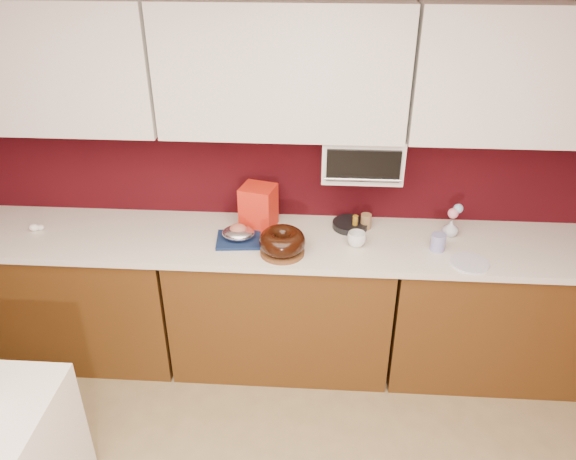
% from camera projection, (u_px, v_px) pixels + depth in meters
% --- Properties ---
extents(wall_back, '(4.00, 0.02, 2.50)m').
position_uv_depth(wall_back, '(285.00, 163.00, 3.38)').
color(wall_back, '#38070C').
rests_on(wall_back, floor).
extents(base_cabinet_left, '(1.31, 0.58, 0.86)m').
position_uv_depth(base_cabinet_left, '(75.00, 295.00, 3.60)').
color(base_cabinet_left, '#533110').
rests_on(base_cabinet_left, floor).
extents(base_cabinet_center, '(1.31, 0.58, 0.86)m').
position_uv_depth(base_cabinet_center, '(281.00, 303.00, 3.52)').
color(base_cabinet_center, '#533110').
rests_on(base_cabinet_center, floor).
extents(base_cabinet_right, '(1.31, 0.58, 0.86)m').
position_uv_depth(base_cabinet_right, '(498.00, 312.00, 3.45)').
color(base_cabinet_right, '#533110').
rests_on(base_cabinet_right, floor).
extents(countertop, '(4.00, 0.62, 0.04)m').
position_uv_depth(countertop, '(281.00, 242.00, 3.30)').
color(countertop, silver).
rests_on(countertop, base_cabinet_center).
extents(upper_cabinet_left, '(1.31, 0.33, 0.70)m').
position_uv_depth(upper_cabinet_left, '(36.00, 66.00, 3.02)').
color(upper_cabinet_left, white).
rests_on(upper_cabinet_left, wall_back).
extents(upper_cabinet_center, '(1.31, 0.33, 0.70)m').
position_uv_depth(upper_cabinet_center, '(282.00, 70.00, 2.94)').
color(upper_cabinet_center, white).
rests_on(upper_cabinet_center, wall_back).
extents(upper_cabinet_right, '(1.31, 0.33, 0.70)m').
position_uv_depth(upper_cabinet_right, '(542.00, 74.00, 2.87)').
color(upper_cabinet_right, white).
rests_on(upper_cabinet_right, wall_back).
extents(toaster_oven, '(0.45, 0.30, 0.25)m').
position_uv_depth(toaster_oven, '(362.00, 155.00, 3.17)').
color(toaster_oven, white).
rests_on(toaster_oven, upper_cabinet_center).
extents(toaster_oven_door, '(0.40, 0.02, 0.18)m').
position_uv_depth(toaster_oven_door, '(363.00, 166.00, 3.03)').
color(toaster_oven_door, black).
rests_on(toaster_oven_door, toaster_oven).
extents(toaster_oven_handle, '(0.42, 0.02, 0.02)m').
position_uv_depth(toaster_oven_handle, '(363.00, 180.00, 3.06)').
color(toaster_oven_handle, silver).
rests_on(toaster_oven_handle, toaster_oven).
extents(cake_base, '(0.33, 0.33, 0.02)m').
position_uv_depth(cake_base, '(282.00, 252.00, 3.15)').
color(cake_base, brown).
rests_on(cake_base, countertop).
extents(bundt_cake, '(0.34, 0.34, 0.11)m').
position_uv_depth(bundt_cake, '(282.00, 241.00, 3.11)').
color(bundt_cake, black).
rests_on(bundt_cake, cake_base).
extents(navy_towel, '(0.27, 0.24, 0.02)m').
position_uv_depth(navy_towel, '(239.00, 240.00, 3.26)').
color(navy_towel, '#132248').
rests_on(navy_towel, countertop).
extents(foil_ham_nest, '(0.22, 0.19, 0.07)m').
position_uv_depth(foil_ham_nest, '(238.00, 233.00, 3.24)').
color(foil_ham_nest, silver).
rests_on(foil_ham_nest, navy_towel).
extents(roasted_ham, '(0.11, 0.09, 0.06)m').
position_uv_depth(roasted_ham, '(238.00, 229.00, 3.23)').
color(roasted_ham, '#B86854').
rests_on(roasted_ham, foil_ham_nest).
extents(pandoro_box, '(0.23, 0.22, 0.26)m').
position_uv_depth(pandoro_box, '(259.00, 207.00, 3.36)').
color(pandoro_box, red).
rests_on(pandoro_box, countertop).
extents(dark_pan, '(0.26, 0.26, 0.04)m').
position_uv_depth(dark_pan, '(350.00, 225.00, 3.40)').
color(dark_pan, black).
rests_on(dark_pan, countertop).
extents(coffee_mug, '(0.12, 0.12, 0.10)m').
position_uv_depth(coffee_mug, '(357.00, 238.00, 3.20)').
color(coffee_mug, white).
rests_on(coffee_mug, countertop).
extents(blue_jar, '(0.09, 0.09, 0.10)m').
position_uv_depth(blue_jar, '(438.00, 242.00, 3.16)').
color(blue_jar, navy).
rests_on(blue_jar, countertop).
extents(flower_vase, '(0.09, 0.09, 0.11)m').
position_uv_depth(flower_vase, '(451.00, 227.00, 3.30)').
color(flower_vase, silver).
rests_on(flower_vase, countertop).
extents(flower_pink, '(0.06, 0.06, 0.06)m').
position_uv_depth(flower_pink, '(453.00, 213.00, 3.25)').
color(flower_pink, pink).
rests_on(flower_pink, flower_vase).
extents(flower_blue, '(0.06, 0.06, 0.06)m').
position_uv_depth(flower_blue, '(458.00, 209.00, 3.26)').
color(flower_blue, '#8FBBE5').
rests_on(flower_blue, flower_vase).
extents(china_plate, '(0.26, 0.26, 0.01)m').
position_uv_depth(china_plate, '(469.00, 263.00, 3.06)').
color(china_plate, silver).
rests_on(china_plate, countertop).
extents(amber_bottle, '(0.04, 0.04, 0.10)m').
position_uv_depth(amber_bottle, '(355.00, 223.00, 3.36)').
color(amber_bottle, '#9B701C').
rests_on(amber_bottle, countertop).
extents(paper_cup, '(0.08, 0.08, 0.10)m').
position_uv_depth(paper_cup, '(366.00, 221.00, 3.38)').
color(paper_cup, olive).
rests_on(paper_cup, countertop).
extents(egg_left, '(0.07, 0.06, 0.05)m').
position_uv_depth(egg_left, '(34.00, 227.00, 3.36)').
color(egg_left, white).
rests_on(egg_left, countertop).
extents(egg_right, '(0.05, 0.05, 0.04)m').
position_uv_depth(egg_right, '(40.00, 227.00, 3.37)').
color(egg_right, silver).
rests_on(egg_right, countertop).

